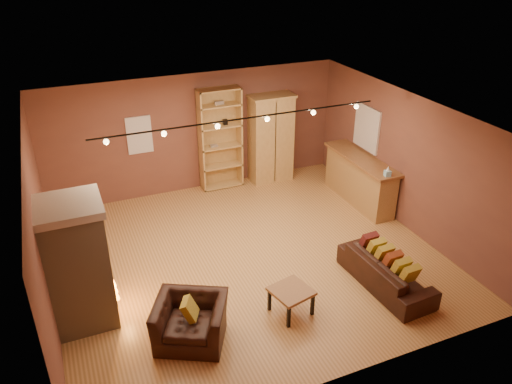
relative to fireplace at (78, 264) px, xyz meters
name	(u,v)px	position (x,y,z in m)	size (l,w,h in m)	color
floor	(248,256)	(3.04, 0.60, -1.06)	(7.00, 7.00, 0.00)	#A46F3A
ceiling	(247,118)	(3.04, 0.60, 1.74)	(7.00, 7.00, 0.00)	#56321B
back_wall	(195,133)	(3.04, 3.85, 0.34)	(7.00, 0.02, 2.80)	brown
left_wall	(40,232)	(-0.46, 0.60, 0.34)	(0.02, 6.50, 2.80)	brown
right_wall	(406,161)	(6.54, 0.60, 0.34)	(0.02, 6.50, 2.80)	brown
fireplace	(78,264)	(0.00, 0.00, 0.00)	(1.01, 0.98, 2.12)	tan
back_window	(139,135)	(1.74, 3.83, 0.49)	(0.56, 0.04, 0.86)	white
bookcase	(219,138)	(3.58, 3.72, 0.19)	(1.00, 0.39, 2.46)	tan
armoire	(271,138)	(4.86, 3.57, 0.04)	(1.08, 0.61, 2.18)	tan
bar_counter	(359,179)	(6.24, 1.70, -0.51)	(0.61, 2.27, 1.09)	tan
tissue_box	(388,172)	(6.19, 0.70, 0.12)	(0.13, 0.13, 0.21)	#91D0E8
right_window	(367,128)	(6.51, 2.00, 0.59)	(0.05, 0.90, 1.00)	white
loveseat	(386,267)	(4.92, -1.16, -0.67)	(0.65, 1.94, 0.78)	black
armchair	(190,315)	(1.41, -1.10, -0.60)	(1.25, 1.10, 0.92)	black
coffee_table	(291,293)	(3.08, -1.16, -0.67)	(0.72, 0.72, 0.45)	#915E35
track_rail	(243,121)	(3.04, 0.80, 1.63)	(5.20, 0.09, 0.13)	black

